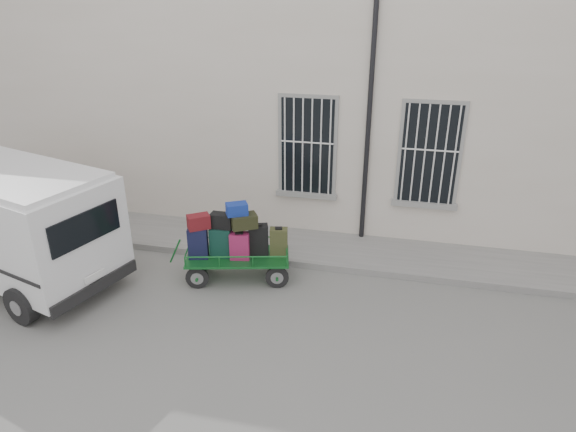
{
  "coord_description": "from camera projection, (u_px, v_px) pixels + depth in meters",
  "views": [
    {
      "loc": [
        1.7,
        -8.14,
        5.57
      ],
      "look_at": [
        -0.4,
        1.0,
        1.38
      ],
      "focal_mm": 32.0,
      "sensor_mm": 36.0,
      "label": 1
    }
  ],
  "objects": [
    {
      "name": "building",
      "position": [
        341.0,
        94.0,
        13.53
      ],
      "size": [
        24.0,
        5.15,
        6.0
      ],
      "color": "beige",
      "rests_on": "ground"
    },
    {
      "name": "van",
      "position": [
        6.0,
        216.0,
        10.25
      ],
      "size": [
        5.16,
        3.29,
        2.42
      ],
      "rotation": [
        0.0,
        0.0,
        -0.29
      ],
      "color": "white",
      "rests_on": "ground"
    },
    {
      "name": "sidewalk",
      "position": [
        317.0,
        248.0,
        11.79
      ],
      "size": [
        24.0,
        1.7,
        0.15
      ],
      "primitive_type": "cube",
      "color": "slate",
      "rests_on": "ground"
    },
    {
      "name": "luggage_cart",
      "position": [
        235.0,
        243.0,
        10.37
      ],
      "size": [
        2.49,
        1.41,
        1.71
      ],
      "rotation": [
        0.0,
        0.0,
        0.24
      ],
      "color": "black",
      "rests_on": "ground"
    },
    {
      "name": "ground",
      "position": [
        297.0,
        304.0,
        9.87
      ],
      "size": [
        80.0,
        80.0,
        0.0
      ],
      "primitive_type": "plane",
      "color": "slate",
      "rests_on": "ground"
    }
  ]
}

